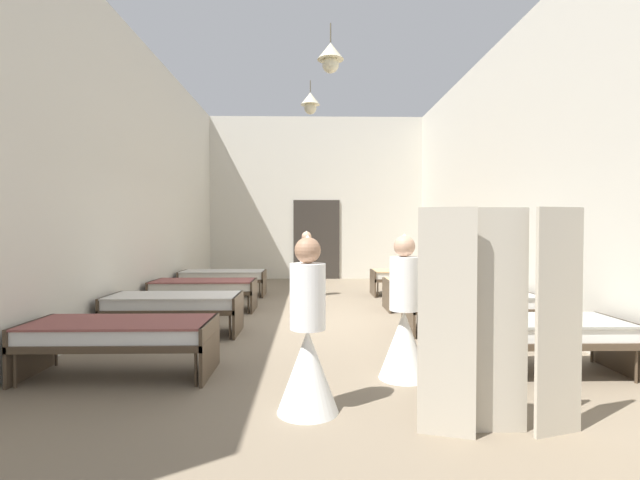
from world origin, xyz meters
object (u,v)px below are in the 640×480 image
at_px(nurse_mid_aisle, 404,327).
at_px(privacy_screen, 502,321).
at_px(nurse_far_aisle, 308,349).
at_px(bed_right_row_2, 436,287).
at_px(nurse_near_aisle, 307,273).
at_px(bed_left_row_0, 121,334).
at_px(bed_right_row_1, 471,303).
at_px(bed_left_row_2, 204,287).
at_px(bed_left_row_3, 223,277).
at_px(bed_right_row_3, 413,276).
at_px(bed_right_row_0, 533,332).
at_px(bed_left_row_1, 174,304).

xyz_separation_m(nurse_mid_aisle, privacy_screen, (0.46, -1.30, 0.32)).
bearing_deg(nurse_far_aisle, bed_right_row_2, 45.14).
relative_size(nurse_near_aisle, nurse_mid_aisle, 1.00).
bearing_deg(bed_left_row_0, nurse_far_aisle, -27.16).
bearing_deg(nurse_far_aisle, bed_right_row_1, 32.13).
relative_size(bed_left_row_2, nurse_near_aisle, 1.28).
bearing_deg(bed_left_row_2, bed_right_row_1, -23.53).
bearing_deg(bed_left_row_3, bed_right_row_3, 0.00).
relative_size(bed_right_row_2, bed_left_row_3, 1.00).
distance_m(bed_right_row_0, bed_right_row_3, 5.70).
distance_m(bed_left_row_2, bed_left_row_3, 1.90).
relative_size(bed_right_row_0, bed_right_row_2, 1.00).
bearing_deg(bed_right_row_0, privacy_screen, -123.15).
bearing_deg(bed_left_row_1, privacy_screen, -44.50).
xyz_separation_m(bed_right_row_0, bed_left_row_1, (-4.36, 1.90, 0.00)).
xyz_separation_m(bed_left_row_0, bed_right_row_1, (4.36, 1.90, 0.00)).
bearing_deg(bed_left_row_0, bed_right_row_2, 41.05).
relative_size(bed_left_row_2, bed_left_row_3, 1.00).
height_order(nurse_mid_aisle, nurse_far_aisle, same).
bearing_deg(privacy_screen, bed_right_row_3, 82.42).
bearing_deg(bed_right_row_1, bed_left_row_0, -156.47).
xyz_separation_m(bed_right_row_1, nurse_far_aisle, (-2.40, -2.91, 0.09)).
bearing_deg(bed_left_row_2, bed_right_row_3, 23.53).
bearing_deg(nurse_near_aisle, bed_right_row_1, -178.37).
relative_size(bed_right_row_1, nurse_mid_aisle, 1.28).
bearing_deg(bed_right_row_0, nurse_near_aisle, 113.89).
xyz_separation_m(bed_right_row_0, bed_left_row_3, (-4.36, 5.70, 0.00)).
distance_m(bed_left_row_1, bed_right_row_2, 4.76).
height_order(bed_right_row_1, bed_right_row_2, same).
bearing_deg(nurse_far_aisle, nurse_mid_aisle, 22.68).
bearing_deg(bed_right_row_2, bed_left_row_0, -138.95).
bearing_deg(nurse_mid_aisle, bed_left_row_0, 128.21).
bearing_deg(privacy_screen, bed_left_row_2, 122.99).
relative_size(bed_right_row_1, privacy_screen, 1.12).
height_order(bed_right_row_0, bed_left_row_1, same).
xyz_separation_m(bed_right_row_0, bed_right_row_2, (0.00, 3.80, 0.00)).
distance_m(bed_left_row_0, privacy_screen, 3.73).
relative_size(bed_left_row_0, bed_left_row_3, 1.00).
height_order(bed_left_row_2, nurse_near_aisle, nurse_near_aisle).
height_order(bed_right_row_0, bed_right_row_2, same).
bearing_deg(bed_right_row_2, nurse_far_aisle, -116.52).
bearing_deg(nurse_near_aisle, privacy_screen, 159.82).
distance_m(bed_right_row_2, bed_left_row_3, 4.76).
xyz_separation_m(bed_right_row_0, privacy_screen, (-0.95, -1.45, 0.41)).
distance_m(bed_right_row_0, nurse_mid_aisle, 1.42).
distance_m(bed_left_row_1, bed_left_row_2, 1.90).
distance_m(bed_right_row_2, nurse_far_aisle, 5.37).
xyz_separation_m(bed_left_row_1, bed_right_row_3, (4.36, 3.80, 0.00)).
distance_m(bed_right_row_2, privacy_screen, 5.36).
bearing_deg(bed_left_row_0, nurse_mid_aisle, -2.92).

